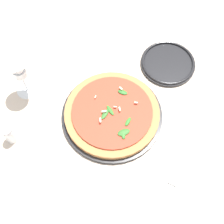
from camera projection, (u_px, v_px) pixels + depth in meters
The scene contains 7 objects.
ground_plane at pixel (122, 108), 0.97m from camera, with size 6.00×6.00×0.00m, color beige.
pizza_arugula_main at pixel (112, 114), 0.94m from camera, with size 0.31×0.31×0.05m.
wine_glass at pixel (19, 70), 0.90m from camera, with size 0.07×0.07×0.15m.
napkin at pixel (164, 204), 0.83m from camera, with size 0.17×0.13×0.01m.
fork at pixel (165, 201), 0.83m from camera, with size 0.22×0.04×0.00m.
side_plate_white at pixel (168, 63), 1.04m from camera, with size 0.18×0.18×0.02m.
shaker_pepper at pixel (9, 134), 0.89m from camera, with size 0.03×0.03×0.07m.
Camera 1 is at (-0.40, -0.21, 0.86)m, focal length 50.00 mm.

